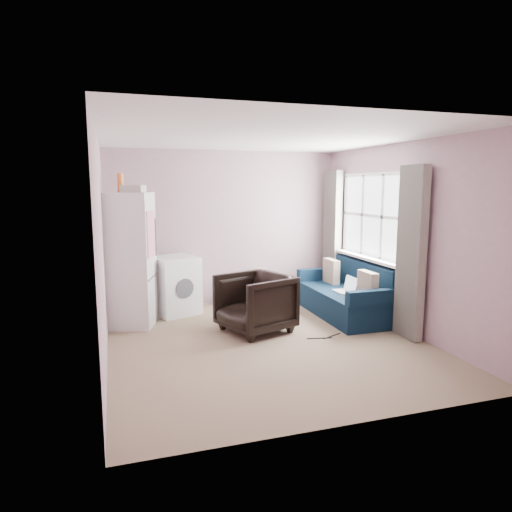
{
  "coord_description": "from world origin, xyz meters",
  "views": [
    {
      "loc": [
        -1.78,
        -5.18,
        1.93
      ],
      "look_at": [
        0.05,
        0.6,
        1.0
      ],
      "focal_mm": 32.0,
      "sensor_mm": 36.0,
      "label": 1
    }
  ],
  "objects": [
    {
      "name": "room",
      "position": [
        0.02,
        0.01,
        1.25
      ],
      "size": [
        3.84,
        4.24,
        2.54
      ],
      "color": "#877058",
      "rests_on": "ground"
    },
    {
      "name": "armchair",
      "position": [
        -0.01,
        0.46,
        0.43
      ],
      "size": [
        1.01,
        1.05,
        0.86
      ],
      "primitive_type": "imported",
      "rotation": [
        0.0,
        0.0,
        -1.23
      ],
      "color": "black",
      "rests_on": "ground"
    },
    {
      "name": "fridge",
      "position": [
        -1.58,
        1.26,
        0.94
      ],
      "size": [
        0.8,
        0.79,
        2.1
      ],
      "rotation": [
        0.0,
        0.0,
        -0.3
      ],
      "color": "silver",
      "rests_on": "ground"
    },
    {
      "name": "washing_machine",
      "position": [
        -0.92,
        1.67,
        0.46
      ],
      "size": [
        0.81,
        0.81,
        0.88
      ],
      "rotation": [
        0.0,
        0.0,
        0.37
      ],
      "color": "silver",
      "rests_on": "ground"
    },
    {
      "name": "side_table",
      "position": [
        0.51,
        1.77,
        0.28
      ],
      "size": [
        0.5,
        0.5,
        0.6
      ],
      "rotation": [
        0.0,
        0.0,
        -0.14
      ],
      "color": "#B6B3B1",
      "rests_on": "ground"
    },
    {
      "name": "sofa",
      "position": [
        1.56,
        0.77,
        0.3
      ],
      "size": [
        0.84,
        1.82,
        0.81
      ],
      "rotation": [
        0.0,
        0.0,
        -0.01
      ],
      "color": "#0C2136",
      "rests_on": "ground"
    },
    {
      "name": "window_dressing",
      "position": [
        1.78,
        0.7,
        1.11
      ],
      "size": [
        0.17,
        2.62,
        2.18
      ],
      "color": "white",
      "rests_on": "ground"
    },
    {
      "name": "floor_cables",
      "position": [
        0.78,
        -0.07,
        0.01
      ],
      "size": [
        0.51,
        0.15,
        0.01
      ],
      "rotation": [
        0.0,
        0.0,
        0.16
      ],
      "color": "black",
      "rests_on": "ground"
    }
  ]
}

